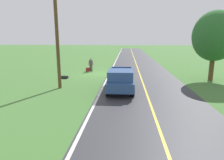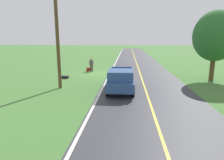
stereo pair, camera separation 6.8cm
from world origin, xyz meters
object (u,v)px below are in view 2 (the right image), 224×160
Objects in this scene: suitcase_carried at (88,70)px; tree_far_side_near at (216,36)px; pickup_truck_passing at (121,79)px; utility_pole_roadside at (58,40)px; hitchhiker_walking at (91,64)px.

suitcase_carried is 14.72m from tree_far_side_near.
utility_pole_roadside is at bearing -5.93° from pickup_truck_passing.
pickup_truck_passing is 0.68× the size of utility_pole_roadside.
suitcase_carried is at bearing -18.00° from tree_far_side_near.
tree_far_side_near reaches higher than hitchhiker_walking.
tree_far_side_near is (-8.93, -4.76, 3.40)m from pickup_truck_passing.
suitcase_carried is 10.21m from pickup_truck_passing.
utility_pole_roadside reaches higher than pickup_truck_passing.
suitcase_carried is 0.07× the size of tree_far_side_near.
tree_far_side_near is at bearing 161.07° from hitchhiker_walking.
tree_far_side_near is at bearing -163.38° from utility_pole_roadside.
pickup_truck_passing is 6.05m from utility_pole_roadside.
hitchhiker_walking is 0.85m from suitcase_carried.
utility_pole_roadside is at bearing -7.16° from suitcase_carried.
utility_pole_roadside is (1.11, 8.69, 3.03)m from hitchhiker_walking.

